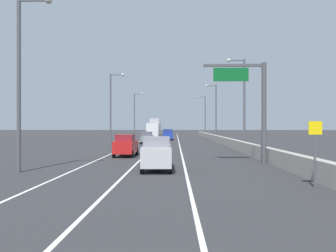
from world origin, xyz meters
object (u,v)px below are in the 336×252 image
Objects in this scene: lamp_post_left_near at (23,72)px; lamp_post_right_fourth at (204,113)px; overhead_sign_gantry at (254,100)px; box_truck at (154,129)px; speed_advisory_sign at (315,149)px; lamp_post_left_far at (135,112)px; car_gray_1 at (147,138)px; car_silver_0 at (157,154)px; lamp_post_left_mid at (112,104)px; lamp_post_right_third at (215,109)px; lamp_post_right_second at (242,98)px; car_blue_2 at (168,135)px; car_red_3 at (126,145)px.

lamp_post_right_fourth is at bearing 76.66° from lamp_post_left_near.
overhead_sign_gantry reaches higher than box_truck.
lamp_post_left_far reaches higher than speed_advisory_sign.
car_gray_1 is at bearing -90.19° from box_truck.
car_gray_1 is at bearing -79.84° from lamp_post_left_far.
car_silver_0 reaches higher than car_gray_1.
lamp_post_left_mid reaches higher than speed_advisory_sign.
lamp_post_left_far is at bearing -151.17° from lamp_post_right_fourth.
lamp_post_right_third is at bearing 88.66° from speed_advisory_sign.
car_silver_0 is at bearing -115.71° from lamp_post_right_second.
lamp_post_left_far reaches higher than box_truck.
lamp_post_right_third is (1.61, 39.84, 1.30)m from overhead_sign_gantry.
lamp_post_left_mid is at bearing 113.71° from speed_advisory_sign.
car_silver_0 is at bearing -89.66° from car_blue_2.
speed_advisory_sign is (0.44, -10.20, -2.96)m from overhead_sign_gantry.
lamp_post_right_second reaches higher than overhead_sign_gantry.
lamp_post_right_fourth is (1.76, 65.43, 1.30)m from overhead_sign_gantry.
overhead_sign_gantry is 29.60m from lamp_post_left_mid.
car_gray_1 is 1.12× the size of car_red_3.
lamp_post_left_near is at bearing -89.69° from lamp_post_left_mid.
lamp_post_left_far is at bearing 105.19° from overhead_sign_gantry.
car_gray_1 is (4.94, -27.57, -5.09)m from lamp_post_left_far.
overhead_sign_gantry is 2.50× the size of speed_advisory_sign.
car_blue_2 is (-7.74, 52.16, -0.70)m from speed_advisory_sign.
lamp_post_right_fourth and lamp_post_left_far have the same top height.
speed_advisory_sign is 0.28× the size of lamp_post_right_second.
lamp_post_right_third is 2.48× the size of car_red_3.
lamp_post_right_third is 22.17m from lamp_post_left_mid.
car_red_3 is at bearing -94.83° from car_blue_2.
box_truck reaches higher than speed_advisory_sign.
lamp_post_left_near is 2.48× the size of car_red_3.
car_silver_0 is at bearing -86.39° from box_truck.
lamp_post_left_near is 52.21m from box_truck.
overhead_sign_gantry is 1.66× the size of car_silver_0.
car_blue_2 is at bearing 90.34° from car_silver_0.
car_silver_0 is at bearing -74.58° from lamp_post_left_mid.
car_blue_2 is (-0.27, 46.15, 0.01)m from car_silver_0.
box_truck is at bearing 122.71° from car_blue_2.
lamp_post_left_mid is at bearing -103.20° from box_truck.
lamp_post_right_fourth is at bearing 68.88° from car_blue_2.
car_blue_2 is at bearing 108.29° from lamp_post_right_second.
car_blue_2 is at bearing -111.12° from lamp_post_right_fourth.
box_truck is at bearing 102.40° from overhead_sign_gantry.
overhead_sign_gantry is 0.71× the size of lamp_post_right_third.
box_truck is at bearing 89.79° from car_red_3.
overhead_sign_gantry is at bearing -91.55° from lamp_post_right_fourth.
car_blue_2 is (7.92, -14.12, -4.97)m from lamp_post_left_far.
overhead_sign_gantry is 0.71× the size of lamp_post_right_second.
lamp_post_left_mid is 1.00× the size of lamp_post_left_far.
lamp_post_right_second and lamp_post_left_near have the same top height.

